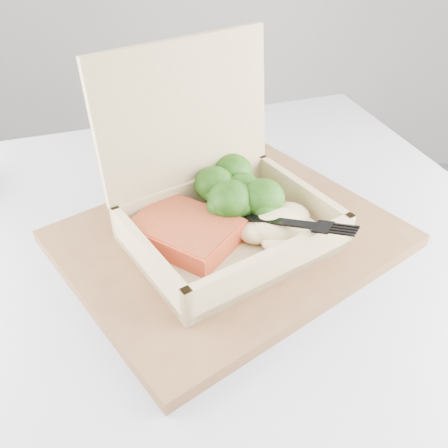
{
  "coord_description": "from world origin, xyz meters",
  "views": [
    {
      "loc": [
        -0.48,
        0.01,
        1.12
      ],
      "look_at": [
        -0.49,
        0.47,
        0.78
      ],
      "focal_mm": 40.0,
      "sensor_mm": 36.0,
      "label": 1
    }
  ],
  "objects": [
    {
      "name": "broccoli_pile",
      "position": [
        -0.47,
        0.53,
        0.78
      ],
      "size": [
        0.12,
        0.12,
        0.04
      ],
      "primitive_type": null,
      "color": "#2E6616",
      "rests_on": "takeout_container"
    },
    {
      "name": "mashed_potatoes",
      "position": [
        -0.43,
        0.47,
        0.78
      ],
      "size": [
        0.1,
        0.08,
        0.03
      ],
      "primitive_type": "ellipsoid",
      "color": "beige",
      "rests_on": "takeout_container"
    },
    {
      "name": "receipt",
      "position": [
        -0.58,
        0.69,
        0.74
      ],
      "size": [
        0.09,
        0.15,
        0.0
      ],
      "primitive_type": "cube",
      "rotation": [
        0.0,
        0.0,
        -0.11
      ],
      "color": "white",
      "rests_on": "cafe_table"
    },
    {
      "name": "plastic_fork",
      "position": [
        -0.46,
        0.48,
        0.79
      ],
      "size": [
        0.15,
        0.09,
        0.03
      ],
      "rotation": [
        0.0,
        0.0,
        4.22
      ],
      "color": "black",
      "rests_on": "mashed_potatoes"
    },
    {
      "name": "takeout_container",
      "position": [
        -0.51,
        0.5,
        0.8
      ],
      "size": [
        0.29,
        0.29,
        0.21
      ],
      "rotation": [
        0.0,
        0.0,
        0.62
      ],
      "color": "tan",
      "rests_on": "serving_tray"
    },
    {
      "name": "serving_tray",
      "position": [
        -0.49,
        0.49,
        0.74
      ],
      "size": [
        0.48,
        0.47,
        0.02
      ],
      "primitive_type": "cube",
      "rotation": [
        0.0,
        0.0,
        0.69
      ],
      "color": "brown",
      "rests_on": "cafe_table"
    },
    {
      "name": "cafe_table",
      "position": [
        -0.51,
        0.45,
        0.55
      ],
      "size": [
        1.05,
        1.05,
        0.74
      ],
      "rotation": [
        0.0,
        0.0,
        0.35
      ],
      "color": "black",
      "rests_on": "floor"
    },
    {
      "name": "salmon_fillet",
      "position": [
        -0.54,
        0.46,
        0.77
      ],
      "size": [
        0.14,
        0.13,
        0.02
      ],
      "primitive_type": "cube",
      "rotation": [
        0.0,
        0.0,
        1.03
      ],
      "color": "#D25829",
      "rests_on": "takeout_container"
    }
  ]
}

